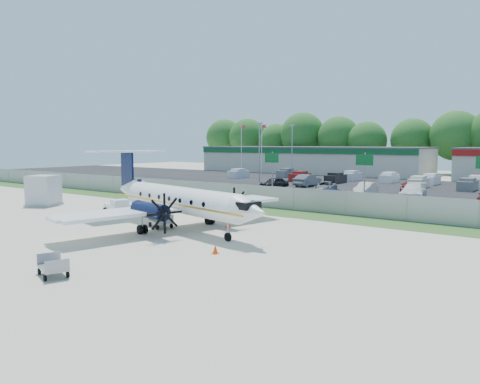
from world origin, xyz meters
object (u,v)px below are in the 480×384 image
Objects in this scene: pushback_tug at (118,207)px; baggage_cart_near at (161,221)px; baggage_cart_far at (53,267)px; service_container at (44,192)px; aircraft at (178,200)px.

pushback_tug is 7.46m from baggage_cart_near.
baggage_cart_near is at bearing 113.66° from baggage_cart_far.
baggage_cart_near is 17.64m from service_container.
pushback_tug reaches higher than baggage_cart_far.
baggage_cart_far is (3.58, -11.78, -1.65)m from aircraft.
pushback_tug is at bearing 2.70° from service_container.
baggage_cart_far is (5.01, -11.44, -0.05)m from baggage_cart_near.
baggage_cart_near is 0.64× the size of service_container.
aircraft is 8.81× the size of baggage_cart_far.
aircraft reaches higher than service_container.
baggage_cart_far is at bearing -29.95° from service_container.
pushback_tug is (-8.61, 1.71, -1.44)m from aircraft.
baggage_cart_far is at bearing -73.11° from aircraft.
baggage_cart_near is at bearing -5.09° from service_container.
pushback_tug is 18.18m from baggage_cart_far.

